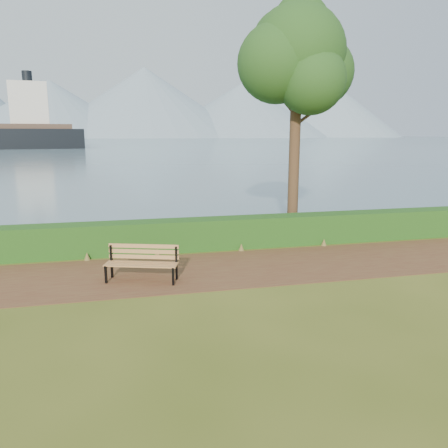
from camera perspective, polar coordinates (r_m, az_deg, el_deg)
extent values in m
plane|color=#465217|center=(11.95, -2.60, -6.50)|extent=(140.00, 140.00, 0.00)
cube|color=#5A2E1F|center=(12.23, -2.86, -6.05)|extent=(40.00, 3.40, 0.01)
cube|color=#1C4814|center=(14.29, -4.50, -1.39)|extent=(32.00, 0.85, 1.00)
cube|color=#476373|center=(271.20, -12.72, 10.70)|extent=(700.00, 510.00, 0.00)
cone|color=gray|center=(410.79, -21.68, 13.79)|extent=(160.00, 160.00, 48.00)
cone|color=gray|center=(417.64, -10.24, 15.33)|extent=(190.00, 190.00, 62.00)
cone|color=gray|center=(426.68, 2.39, 14.61)|extent=(170.00, 170.00, 50.00)
cone|color=gray|center=(467.79, 13.11, 14.57)|extent=(150.00, 150.00, 58.00)
cone|color=gray|center=(441.46, -14.34, 13.20)|extent=(120.00, 120.00, 35.00)
cone|color=gray|center=(462.19, 6.47, 13.71)|extent=(130.00, 130.00, 40.00)
cube|color=black|center=(11.52, -15.17, -6.41)|extent=(0.07, 0.07, 0.46)
cube|color=black|center=(11.86, -14.48, -4.78)|extent=(0.07, 0.07, 0.89)
cube|color=black|center=(11.66, -14.85, -5.13)|extent=(0.21, 0.53, 0.05)
cube|color=black|center=(11.05, -6.66, -6.85)|extent=(0.07, 0.07, 0.46)
cube|color=black|center=(11.41, -6.23, -5.12)|extent=(0.07, 0.07, 0.89)
cube|color=black|center=(11.20, -6.45, -5.51)|extent=(0.21, 0.53, 0.05)
cube|color=#A56A40|center=(11.21, -11.01, -5.47)|extent=(1.79, 0.66, 0.04)
cube|color=#A56A40|center=(11.33, -10.83, -5.28)|extent=(1.79, 0.66, 0.04)
cube|color=#A56A40|center=(11.45, -10.65, -5.09)|extent=(1.79, 0.66, 0.04)
cube|color=#A56A40|center=(11.57, -10.48, -4.90)|extent=(1.79, 0.66, 0.04)
cube|color=#A56A40|center=(11.59, -10.42, -4.23)|extent=(1.78, 0.61, 0.11)
cube|color=#A56A40|center=(11.56, -10.45, -3.54)|extent=(1.78, 0.61, 0.11)
cube|color=#A56A40|center=(11.52, -10.47, -2.85)|extent=(1.78, 0.61, 0.11)
cylinder|color=#3C2418|center=(16.45, 9.23, 10.97)|extent=(0.40, 0.40, 7.11)
sphere|color=#204517|center=(16.68, 9.59, 21.19)|extent=(3.36, 3.36, 3.36)
sphere|color=#204517|center=(17.16, 12.18, 18.83)|extent=(2.57, 2.57, 2.57)
sphere|color=#204517|center=(16.22, 6.93, 20.13)|extent=(2.77, 2.77, 2.77)
sphere|color=#204517|center=(15.99, 11.32, 17.97)|extent=(2.37, 2.37, 2.37)
sphere|color=#204517|center=(17.22, 7.64, 22.61)|extent=(2.17, 2.17, 2.17)
sphere|color=#204517|center=(17.00, 9.95, 24.40)|extent=(1.98, 1.98, 1.98)
cylinder|color=#3C2418|center=(16.63, 10.78, 13.64)|extent=(1.04, 0.12, 0.78)
cylinder|color=#3C2418|center=(16.44, 7.92, 15.48)|extent=(0.80, 0.37, 0.71)
cube|color=silver|center=(120.33, -24.07, 14.02)|extent=(9.65, 9.03, 10.54)
cylinder|color=black|center=(120.84, -24.33, 16.96)|extent=(2.30, 2.30, 3.35)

